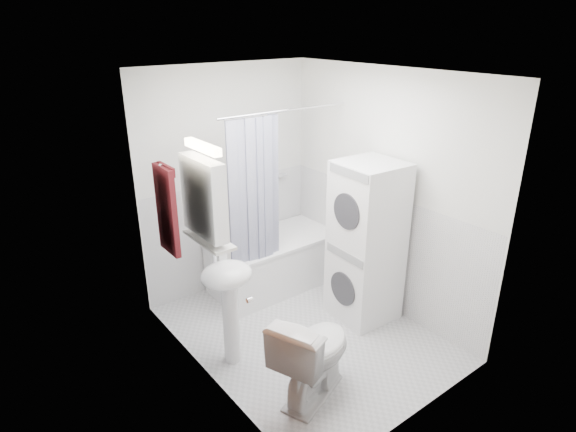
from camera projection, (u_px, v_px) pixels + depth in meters
floor at (304, 333)px, 4.59m from camera, size 2.60×2.60×0.00m
room_walls at (306, 185)px, 4.04m from camera, size 2.60×2.60×2.60m
wainscot at (285, 266)px, 4.58m from camera, size 1.98×2.58×2.58m
door at (249, 300)px, 3.28m from camera, size 0.05×2.00×2.00m
bathtub at (278, 258)px, 5.36m from camera, size 1.50×0.71×0.57m
tub_spout at (274, 198)px, 5.50m from camera, size 0.04×0.12×0.04m
curtain_rod at (295, 109)px, 4.51m from camera, size 1.68×0.02×0.02m
shower_curtain at (256, 195)px, 4.53m from camera, size 0.55×0.02×1.45m
sink at (228, 290)px, 3.97m from camera, size 0.44×0.37×1.04m
medicine_cabinet at (204, 195)px, 3.57m from camera, size 0.13×0.50×0.71m
shelf at (209, 239)px, 3.71m from camera, size 0.18×0.54×0.02m
shower_caddy at (278, 176)px, 5.42m from camera, size 0.22×0.06×0.02m
towel at (167, 208)px, 4.13m from camera, size 0.07×0.33×0.81m
washer_dryer at (366, 243)px, 4.61m from camera, size 0.60×0.59×1.59m
toilet at (313, 354)px, 3.72m from camera, size 0.88×0.68×0.76m
soap_pump at (221, 255)px, 4.02m from camera, size 0.08×0.17×0.08m
shelf_bottle at (218, 240)px, 3.59m from camera, size 0.07×0.18×0.07m
shelf_cup at (201, 227)px, 3.78m from camera, size 0.10×0.09×0.10m
shampoo_a at (258, 173)px, 5.24m from camera, size 0.13×0.17×0.13m
shampoo_b at (267, 174)px, 5.32m from camera, size 0.08×0.21×0.08m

